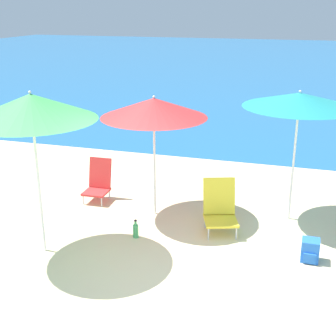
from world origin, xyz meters
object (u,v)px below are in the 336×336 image
(water_bottle, at_px, (136,230))
(beach_umbrella_teal, at_px, (299,100))
(beach_umbrella_green, at_px, (31,107))
(backpack_blue, at_px, (310,250))
(beach_chair_yellow, at_px, (220,208))
(beach_umbrella_red, at_px, (154,108))
(beach_chair_red, at_px, (98,181))

(water_bottle, bearing_deg, beach_umbrella_teal, 31.69)
(beach_umbrella_green, height_order, backpack_blue, beach_umbrella_green)
(beach_umbrella_teal, relative_size, beach_chair_yellow, 2.63)
(beach_umbrella_teal, bearing_deg, backpack_blue, -74.88)
(beach_umbrella_teal, relative_size, water_bottle, 7.39)
(beach_umbrella_green, xyz_separation_m, beach_umbrella_red, (1.14, 1.68, -0.28))
(beach_chair_red, bearing_deg, beach_umbrella_green, -90.18)
(beach_umbrella_teal, relative_size, backpack_blue, 6.79)
(beach_umbrella_teal, height_order, water_bottle, beach_umbrella_teal)
(beach_umbrella_teal, xyz_separation_m, backpack_blue, (0.36, -1.31, -1.85))
(water_bottle, bearing_deg, beach_umbrella_green, -146.08)
(beach_chair_red, relative_size, backpack_blue, 2.38)
(beach_umbrella_green, xyz_separation_m, beach_umbrella_teal, (3.35, 2.13, -0.12))
(beach_umbrella_green, distance_m, water_bottle, 2.43)
(beach_umbrella_green, xyz_separation_m, water_bottle, (1.13, 0.76, -2.01))
(beach_umbrella_red, distance_m, beach_umbrella_teal, 2.26)
(beach_umbrella_teal, relative_size, beach_chair_red, 2.86)
(backpack_blue, bearing_deg, beach_chair_yellow, 157.82)
(beach_chair_yellow, relative_size, backpack_blue, 2.58)
(beach_umbrella_teal, height_order, beach_chair_red, beach_umbrella_teal)
(beach_umbrella_red, height_order, beach_umbrella_teal, beach_umbrella_teal)
(beach_umbrella_teal, bearing_deg, beach_umbrella_red, -168.44)
(beach_umbrella_teal, height_order, beach_chair_yellow, beach_umbrella_teal)
(beach_umbrella_green, bearing_deg, beach_chair_red, 91.39)
(beach_chair_red, distance_m, beach_chair_yellow, 2.44)
(beach_umbrella_green, distance_m, beach_chair_red, 2.67)
(beach_umbrella_green, xyz_separation_m, beach_chair_yellow, (2.31, 1.38, -1.74))
(beach_umbrella_red, xyz_separation_m, beach_umbrella_teal, (2.21, 0.45, 0.16))
(backpack_blue, height_order, water_bottle, backpack_blue)
(beach_umbrella_red, height_order, beach_chair_red, beach_umbrella_red)
(beach_umbrella_red, bearing_deg, water_bottle, -90.51)
(beach_umbrella_green, height_order, water_bottle, beach_umbrella_green)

